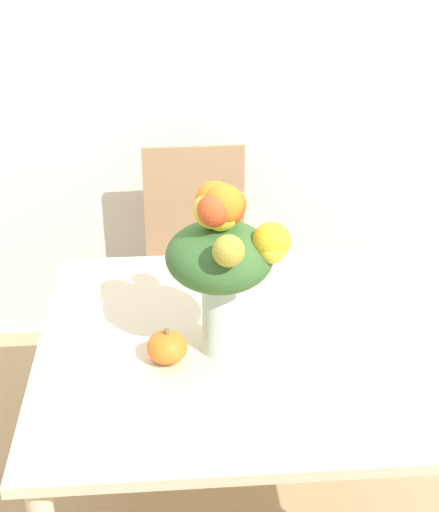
# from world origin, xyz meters

# --- Properties ---
(wall_back) EXTENTS (8.00, 0.06, 2.70)m
(wall_back) POSITION_xyz_m (0.00, 1.22, 1.35)
(wall_back) COLOR silver
(wall_back) RESTS_ON ground_plane
(dining_table) EXTENTS (1.16, 1.03, 0.73)m
(dining_table) POSITION_xyz_m (0.00, 0.00, 0.63)
(dining_table) COLOR beige
(dining_table) RESTS_ON ground_plane
(flower_vase) EXTENTS (0.31, 0.31, 0.48)m
(flower_vase) POSITION_xyz_m (-0.08, -0.05, 1.03)
(flower_vase) COLOR #B2CCBC
(flower_vase) RESTS_ON dining_table
(pumpkin) EXTENTS (0.11, 0.11, 0.10)m
(pumpkin) POSITION_xyz_m (-0.23, -0.09, 0.77)
(pumpkin) COLOR orange
(pumpkin) RESTS_ON dining_table
(dining_chair_near_window) EXTENTS (0.43, 0.43, 0.95)m
(dining_chair_near_window) POSITION_xyz_m (-0.11, 0.85, 0.49)
(dining_chair_near_window) COLOR #9E7A56
(dining_chair_near_window) RESTS_ON ground_plane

